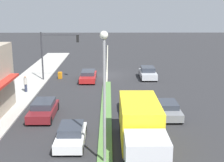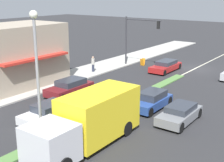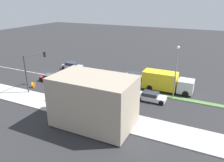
{
  "view_description": "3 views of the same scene",
  "coord_description": "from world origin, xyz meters",
  "px_view_note": "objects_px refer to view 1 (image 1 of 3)",
  "views": [
    {
      "loc": [
        -0.25,
        39.0,
        8.78
      ],
      "look_at": [
        -0.53,
        11.63,
        2.06
      ],
      "focal_mm": 50.0,
      "sensor_mm": 36.0,
      "label": 1
    },
    {
      "loc": [
        -12.77,
        33.53,
        8.29
      ],
      "look_at": [
        1.21,
        14.4,
        1.61
      ],
      "focal_mm": 50.0,
      "sensor_mm": 36.0,
      "label": 2
    },
    {
      "loc": [
        29.25,
        27.23,
        13.24
      ],
      "look_at": [
        1.79,
        14.06,
        1.74
      ],
      "focal_mm": 35.0,
      "sensor_mm": 36.0,
      "label": 3
    }
  ],
  "objects_px": {
    "street_lamp": "(104,82)",
    "pedestrian": "(26,83)",
    "delivery_truck": "(141,128)",
    "suv_grey": "(168,109)",
    "sedan_silver": "(148,73)",
    "sedan_maroon": "(43,109)",
    "coupe_blue": "(132,105)",
    "van_white": "(71,135)",
    "warning_aframe_sign": "(60,75)",
    "traffic_signal_main": "(54,48)",
    "hatchback_red": "(88,76)"
  },
  "relations": [
    {
      "from": "sedan_silver",
      "to": "sedan_maroon",
      "type": "bearing_deg",
      "value": 53.09
    },
    {
      "from": "street_lamp",
      "to": "sedan_silver",
      "type": "height_order",
      "value": "street_lamp"
    },
    {
      "from": "sedan_silver",
      "to": "van_white",
      "type": "bearing_deg",
      "value": 68.55
    },
    {
      "from": "sedan_maroon",
      "to": "hatchback_red",
      "type": "distance_m",
      "value": 12.58
    },
    {
      "from": "pedestrian",
      "to": "suv_grey",
      "type": "height_order",
      "value": "pedestrian"
    },
    {
      "from": "sedan_silver",
      "to": "street_lamp",
      "type": "bearing_deg",
      "value": 76.53
    },
    {
      "from": "traffic_signal_main",
      "to": "delivery_truck",
      "type": "height_order",
      "value": "traffic_signal_main"
    },
    {
      "from": "suv_grey",
      "to": "sedan_maroon",
      "type": "bearing_deg",
      "value": 0.09
    },
    {
      "from": "coupe_blue",
      "to": "sedan_silver",
      "type": "xyz_separation_m",
      "value": [
        -2.8,
        -12.17,
        0.05
      ]
    },
    {
      "from": "pedestrian",
      "to": "hatchback_red",
      "type": "distance_m",
      "value": 8.0
    },
    {
      "from": "van_white",
      "to": "sedan_silver",
      "type": "bearing_deg",
      "value": -111.45
    },
    {
      "from": "street_lamp",
      "to": "delivery_truck",
      "type": "height_order",
      "value": "street_lamp"
    },
    {
      "from": "pedestrian",
      "to": "delivery_truck",
      "type": "xyz_separation_m",
      "value": [
        -10.42,
        12.95,
        0.47
      ]
    },
    {
      "from": "sedan_maroon",
      "to": "hatchback_red",
      "type": "height_order",
      "value": "sedan_maroon"
    },
    {
      "from": "coupe_blue",
      "to": "sedan_maroon",
      "type": "height_order",
      "value": "coupe_blue"
    },
    {
      "from": "coupe_blue",
      "to": "van_white",
      "type": "bearing_deg",
      "value": 54.46
    },
    {
      "from": "van_white",
      "to": "hatchback_red",
      "type": "relative_size",
      "value": 0.85
    },
    {
      "from": "hatchback_red",
      "to": "warning_aframe_sign",
      "type": "bearing_deg",
      "value": -14.46
    },
    {
      "from": "sedan_silver",
      "to": "hatchback_red",
      "type": "distance_m",
      "value": 7.28
    },
    {
      "from": "traffic_signal_main",
      "to": "hatchback_red",
      "type": "relative_size",
      "value": 1.23
    },
    {
      "from": "traffic_signal_main",
      "to": "suv_grey",
      "type": "xyz_separation_m",
      "value": [
        -11.12,
        12.36,
        -3.32
      ]
    },
    {
      "from": "pedestrian",
      "to": "coupe_blue",
      "type": "xyz_separation_m",
      "value": [
        -10.42,
        5.86,
        -0.37
      ]
    },
    {
      "from": "street_lamp",
      "to": "van_white",
      "type": "relative_size",
      "value": 1.9
    },
    {
      "from": "van_white",
      "to": "hatchback_red",
      "type": "distance_m",
      "value": 17.27
    },
    {
      "from": "sedan_silver",
      "to": "hatchback_red",
      "type": "xyz_separation_m",
      "value": [
        7.2,
        1.05,
        -0.1
      ]
    },
    {
      "from": "suv_grey",
      "to": "sedan_silver",
      "type": "xyz_separation_m",
      "value": [
        -0.0,
        -13.3,
        0.09
      ]
    },
    {
      "from": "traffic_signal_main",
      "to": "hatchback_red",
      "type": "height_order",
      "value": "traffic_signal_main"
    },
    {
      "from": "pedestrian",
      "to": "sedan_silver",
      "type": "relative_size",
      "value": 0.42
    },
    {
      "from": "traffic_signal_main",
      "to": "sedan_maroon",
      "type": "xyz_separation_m",
      "value": [
        -1.12,
        12.37,
        -3.27
      ]
    },
    {
      "from": "delivery_truck",
      "to": "coupe_blue",
      "type": "xyz_separation_m",
      "value": [
        0.0,
        -7.08,
        -0.84
      ]
    },
    {
      "from": "traffic_signal_main",
      "to": "hatchback_red",
      "type": "xyz_separation_m",
      "value": [
        -3.92,
        0.11,
        -3.33
      ]
    },
    {
      "from": "coupe_blue",
      "to": "sedan_maroon",
      "type": "bearing_deg",
      "value": 9.03
    },
    {
      "from": "traffic_signal_main",
      "to": "delivery_truck",
      "type": "relative_size",
      "value": 0.75
    },
    {
      "from": "traffic_signal_main",
      "to": "warning_aframe_sign",
      "type": "distance_m",
      "value": 3.59
    },
    {
      "from": "warning_aframe_sign",
      "to": "delivery_truck",
      "type": "bearing_deg",
      "value": 112.42
    },
    {
      "from": "delivery_truck",
      "to": "suv_grey",
      "type": "height_order",
      "value": "delivery_truck"
    },
    {
      "from": "pedestrian",
      "to": "suv_grey",
      "type": "bearing_deg",
      "value": 152.13
    },
    {
      "from": "traffic_signal_main",
      "to": "sedan_maroon",
      "type": "relative_size",
      "value": 1.3
    },
    {
      "from": "street_lamp",
      "to": "sedan_maroon",
      "type": "xyz_separation_m",
      "value": [
        5.0,
        -7.56,
        -4.15
      ]
    },
    {
      "from": "sedan_maroon",
      "to": "pedestrian",
      "type": "bearing_deg",
      "value": -65.32
    },
    {
      "from": "traffic_signal_main",
      "to": "pedestrian",
      "type": "bearing_deg",
      "value": 68.66
    },
    {
      "from": "van_white",
      "to": "sedan_silver",
      "type": "height_order",
      "value": "sedan_silver"
    },
    {
      "from": "warning_aframe_sign",
      "to": "sedan_maroon",
      "type": "distance_m",
      "value": 13.18
    },
    {
      "from": "warning_aframe_sign",
      "to": "delivery_truck",
      "type": "height_order",
      "value": "delivery_truck"
    },
    {
      "from": "street_lamp",
      "to": "pedestrian",
      "type": "relative_size",
      "value": 4.41
    },
    {
      "from": "street_lamp",
      "to": "pedestrian",
      "type": "bearing_deg",
      "value": -60.57
    },
    {
      "from": "street_lamp",
      "to": "sedan_silver",
      "type": "distance_m",
      "value": 21.86
    },
    {
      "from": "warning_aframe_sign",
      "to": "sedan_maroon",
      "type": "xyz_separation_m",
      "value": [
        -0.68,
        13.16,
        0.2
      ]
    },
    {
      "from": "hatchback_red",
      "to": "coupe_blue",
      "type": "bearing_deg",
      "value": 111.6
    },
    {
      "from": "coupe_blue",
      "to": "sedan_silver",
      "type": "relative_size",
      "value": 0.97
    }
  ]
}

